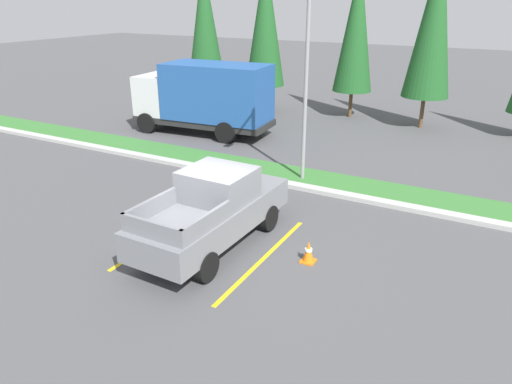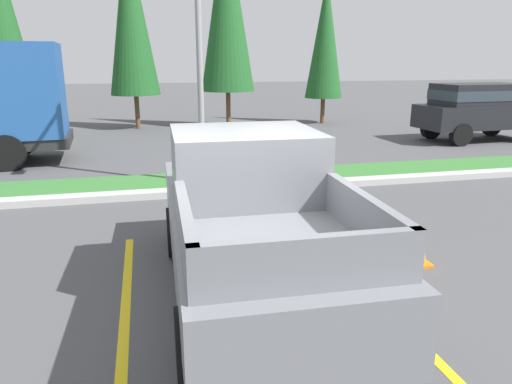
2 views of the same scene
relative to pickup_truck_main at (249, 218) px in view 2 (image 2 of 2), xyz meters
The scene contains 12 objects.
ground_plane 1.05m from the pickup_truck_main, 116.07° to the right, with size 120.00×120.00×0.00m, color #4C4C4F.
parking_line_near 1.87m from the pickup_truck_main, behind, with size 0.12×4.80×0.01m, color yellow.
parking_line_far 1.86m from the pickup_truck_main, ahead, with size 0.12×4.80×0.01m, color yellow.
curb_strip 4.97m from the pickup_truck_main, 90.75° to the left, with size 56.00×0.40×0.15m, color #B2B2AD.
grass_median 6.06m from the pickup_truck_main, 90.61° to the left, with size 56.00×1.80×0.06m, color #387533.
pickup_truck_main is the anchor object (origin of this frame).
suv_distant 14.75m from the pickup_truck_main, 42.37° to the left, with size 4.68×2.12×2.10m.
street_light 6.24m from the pickup_truck_main, 88.76° to the left, with size 0.24×1.49×6.47m.
cypress_tree_center 16.69m from the pickup_truck_main, 95.21° to the left, with size 2.12×2.12×8.16m.
cypress_tree_right_inner 16.42m from the pickup_truck_main, 80.96° to the left, with size 2.32×2.32×8.92m.
cypress_tree_rightmost 17.82m from the pickup_truck_main, 66.09° to the left, with size 1.74×1.74×6.68m.
traffic_cone 2.75m from the pickup_truck_main, ahead, with size 0.36×0.36×0.60m.
Camera 2 is at (-1.12, -5.30, 2.93)m, focal length 33.25 mm.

